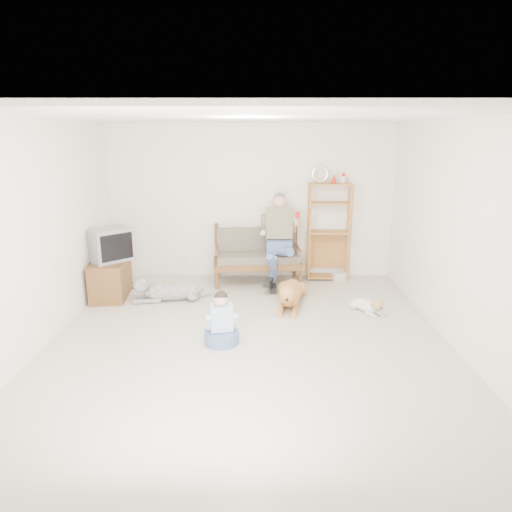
{
  "coord_description": "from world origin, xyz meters",
  "views": [
    {
      "loc": [
        0.11,
        -5.27,
        2.52
      ],
      "look_at": [
        0.09,
        1.0,
        0.84
      ],
      "focal_mm": 32.0,
      "sensor_mm": 36.0,
      "label": 1
    }
  ],
  "objects_px": {
    "loveseat": "(257,255)",
    "etagere": "(329,231)",
    "tv_stand": "(110,279)",
    "golden_retriever": "(290,293)"
  },
  "relations": [
    {
      "from": "etagere",
      "to": "golden_retriever",
      "type": "distance_m",
      "value": 1.64
    },
    {
      "from": "loveseat",
      "to": "tv_stand",
      "type": "xyz_separation_m",
      "value": [
        -2.34,
        -0.78,
        -0.19
      ]
    },
    {
      "from": "loveseat",
      "to": "etagere",
      "type": "distance_m",
      "value": 1.32
    },
    {
      "from": "etagere",
      "to": "tv_stand",
      "type": "height_order",
      "value": "etagere"
    },
    {
      "from": "loveseat",
      "to": "etagere",
      "type": "relative_size",
      "value": 0.77
    },
    {
      "from": "tv_stand",
      "to": "etagere",
      "type": "bearing_deg",
      "value": 9.89
    },
    {
      "from": "loveseat",
      "to": "etagere",
      "type": "height_order",
      "value": "etagere"
    },
    {
      "from": "loveseat",
      "to": "golden_retriever",
      "type": "distance_m",
      "value": 1.26
    },
    {
      "from": "loveseat",
      "to": "tv_stand",
      "type": "distance_m",
      "value": 2.47
    },
    {
      "from": "etagere",
      "to": "golden_retriever",
      "type": "bearing_deg",
      "value": -120.46
    }
  ]
}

